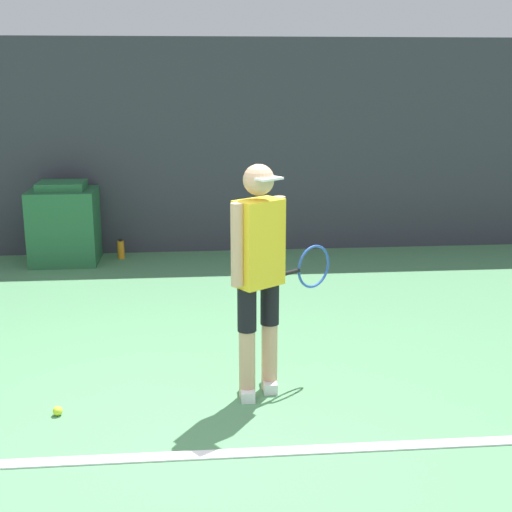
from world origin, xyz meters
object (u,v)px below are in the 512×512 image
(tennis_player, at_px, (260,269))
(tennis_ball, at_px, (58,411))
(covered_chair, at_px, (64,224))
(water_bottle, at_px, (121,249))

(tennis_player, xyz_separation_m, tennis_ball, (-1.44, -0.24, -0.92))
(tennis_ball, relative_size, covered_chair, 0.07)
(covered_chair, bearing_deg, tennis_player, -62.48)
(tennis_player, xyz_separation_m, covered_chair, (-2.07, 3.97, -0.47))
(water_bottle, bearing_deg, tennis_player, -71.08)
(tennis_ball, height_order, covered_chair, covered_chair)
(tennis_player, distance_m, tennis_ball, 1.73)
(covered_chair, distance_m, water_bottle, 0.77)
(covered_chair, bearing_deg, water_bottle, 9.49)
(tennis_player, height_order, covered_chair, tennis_player)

